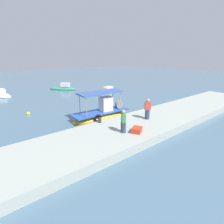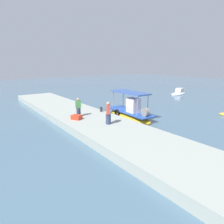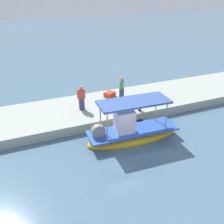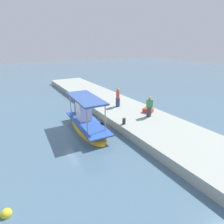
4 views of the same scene
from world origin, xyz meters
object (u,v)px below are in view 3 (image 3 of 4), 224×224
(main_fishing_boat, at_px, (131,133))
(cargo_crate, at_px, (110,94))
(fisherman_near_bollard, at_px, (122,89))
(fisherman_by_crate, at_px, (81,99))
(mooring_bollard, at_px, (140,108))

(main_fishing_boat, xyz_separation_m, cargo_crate, (-0.80, -5.40, 0.33))
(fisherman_near_bollard, xyz_separation_m, fisherman_by_crate, (3.45, 0.78, 0.05))
(fisherman_by_crate, bearing_deg, main_fishing_boat, 115.29)
(fisherman_near_bollard, height_order, mooring_bollard, fisherman_near_bollard)
(fisherman_near_bollard, bearing_deg, main_fishing_boat, 72.10)
(main_fishing_boat, distance_m, fisherman_by_crate, 4.55)
(fisherman_by_crate, bearing_deg, mooring_bollard, 153.81)
(fisherman_near_bollard, relative_size, fisherman_by_crate, 0.94)
(fisherman_by_crate, bearing_deg, fisherman_near_bollard, -167.24)
(main_fishing_boat, distance_m, mooring_bollard, 2.86)
(main_fishing_boat, bearing_deg, cargo_crate, -98.39)
(main_fishing_boat, distance_m, fisherman_near_bollard, 5.13)
(mooring_bollard, bearing_deg, main_fishing_boat, 51.50)
(fisherman_near_bollard, distance_m, fisherman_by_crate, 3.54)
(mooring_bollard, bearing_deg, fisherman_near_bollard, -85.27)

